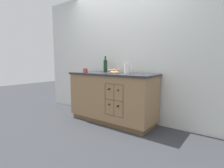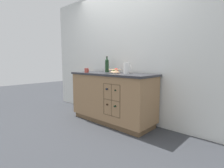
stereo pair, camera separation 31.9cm
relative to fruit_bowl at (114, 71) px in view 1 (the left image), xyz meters
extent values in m
plane|color=#383A3F|center=(0.00, -0.08, -0.95)|extent=(14.00, 14.00, 0.00)
cube|color=silver|center=(0.00, 0.29, 0.32)|extent=(4.40, 0.06, 2.55)
cube|color=brown|center=(0.00, -0.08, -0.91)|extent=(1.55, 0.53, 0.09)
cube|color=#99724C|center=(0.00, -0.08, -0.47)|extent=(1.61, 0.59, 0.79)
cube|color=#2D2D33|center=(0.00, -0.08, -0.06)|extent=(1.65, 0.63, 0.03)
cube|color=brown|center=(0.26, -0.27, -0.46)|extent=(0.36, 0.01, 0.53)
cube|color=brown|center=(0.08, -0.32, -0.46)|extent=(0.02, 0.10, 0.53)
cube|color=brown|center=(0.43, -0.32, -0.46)|extent=(0.02, 0.10, 0.53)
cube|color=brown|center=(0.26, -0.32, -0.72)|extent=(0.36, 0.10, 0.02)
cube|color=brown|center=(0.26, -0.32, -0.46)|extent=(0.36, 0.10, 0.02)
cube|color=brown|center=(0.26, -0.32, -0.20)|extent=(0.36, 0.10, 0.02)
cube|color=brown|center=(0.26, -0.32, -0.46)|extent=(0.02, 0.10, 0.53)
cylinder|color=black|center=(0.17, -0.20, -0.55)|extent=(0.08, 0.21, 0.08)
cylinder|color=black|center=(0.17, -0.34, -0.55)|extent=(0.03, 0.09, 0.03)
cylinder|color=black|center=(0.35, -0.21, -0.54)|extent=(0.08, 0.20, 0.08)
cylinder|color=black|center=(0.35, -0.36, -0.54)|extent=(0.03, 0.09, 0.03)
cylinder|color=black|center=(0.17, -0.21, -0.29)|extent=(0.07, 0.20, 0.07)
cylinder|color=black|center=(0.17, -0.36, -0.29)|extent=(0.03, 0.09, 0.03)
cylinder|color=black|center=(0.35, -0.19, -0.29)|extent=(0.07, 0.21, 0.07)
cylinder|color=black|center=(0.35, -0.34, -0.29)|extent=(0.03, 0.09, 0.03)
cylinder|color=tan|center=(0.00, 0.00, -0.04)|extent=(0.10, 0.10, 0.01)
cone|color=tan|center=(0.00, 0.00, 0.00)|extent=(0.21, 0.21, 0.06)
torus|color=tan|center=(0.00, 0.00, 0.02)|extent=(0.23, 0.23, 0.02)
sphere|color=#7FA838|center=(0.00, -0.03, 0.00)|extent=(0.07, 0.07, 0.07)
sphere|color=red|center=(0.00, 0.04, 0.00)|extent=(0.08, 0.08, 0.08)
cylinder|color=white|center=(0.27, 0.00, 0.05)|extent=(0.10, 0.10, 0.19)
torus|color=white|center=(0.27, 0.00, 0.14)|extent=(0.11, 0.11, 0.01)
torus|color=white|center=(0.33, 0.00, 0.06)|extent=(0.11, 0.01, 0.11)
cylinder|color=#B7473D|center=(-0.50, -0.27, 0.00)|extent=(0.08, 0.08, 0.08)
torus|color=#B7473D|center=(-0.45, -0.27, 0.00)|extent=(0.07, 0.01, 0.07)
cylinder|color=#19381E|center=(-0.29, 0.09, 0.06)|extent=(0.08, 0.08, 0.21)
sphere|color=#19381E|center=(-0.29, 0.09, 0.18)|extent=(0.07, 0.07, 0.07)
cylinder|color=#19381E|center=(-0.29, 0.09, 0.21)|extent=(0.03, 0.03, 0.09)
cylinder|color=black|center=(-0.29, 0.09, 0.26)|extent=(0.03, 0.03, 0.01)
camera|label=1|loc=(1.90, -2.62, 0.15)|focal=28.00mm
camera|label=2|loc=(2.14, -2.42, 0.15)|focal=28.00mm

